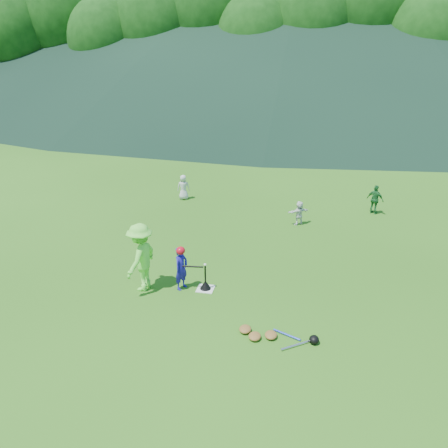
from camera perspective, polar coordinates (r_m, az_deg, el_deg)
name	(u,v)px	position (r m, az deg, el deg)	size (l,w,h in m)	color
ground	(206,289)	(11.91, -2.43, -8.49)	(120.00, 120.00, 0.00)	#285914
home_plate	(206,289)	(11.91, -2.43, -8.45)	(0.45, 0.45, 0.02)	silver
baseball	(205,265)	(11.55, -2.49, -5.34)	(0.08, 0.08, 0.08)	white
batter_child	(181,268)	(11.71, -5.60, -5.78)	(0.44, 0.29, 1.20)	#1E1699
adult_coach	(141,257)	(11.70, -10.79, -4.29)	(1.21, 0.69, 1.87)	#73EE46
fielder_a	(183,187)	(18.66, -5.31, 4.80)	(0.52, 0.34, 1.06)	silver
fielder_c	(375,200)	(17.90, 19.13, 3.03)	(0.67, 0.28, 1.14)	#1E652D
fielder_d	(299,213)	(16.13, 9.79, 1.44)	(0.83, 0.27, 0.90)	silver
batting_tee	(205,285)	(11.84, -2.44, -7.95)	(0.30, 0.30, 0.68)	black
batter_gear	(181,252)	(11.48, -5.58, -3.65)	(0.73, 0.26, 0.56)	red
equipment_pile	(271,335)	(10.15, 6.15, -14.25)	(1.80, 0.74, 0.19)	olive
outfield_fence	(284,115)	(38.39, 7.85, 13.93)	(70.07, 0.08, 1.33)	gray
tree_line	(295,21)	(43.87, 9.32, 24.70)	(70.04, 11.40, 14.82)	#382314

